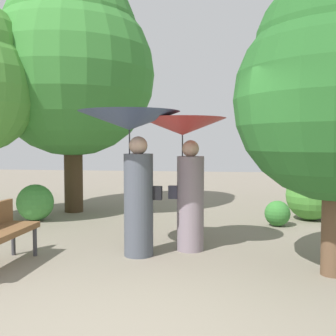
% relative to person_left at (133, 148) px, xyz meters
% --- Properties ---
extents(ground_plane, '(40.00, 40.00, 0.00)m').
position_rel_person_left_xyz_m(ground_plane, '(0.45, -2.36, -1.59)').
color(ground_plane, gray).
extents(person_left, '(1.48, 1.48, 2.12)m').
position_rel_person_left_xyz_m(person_left, '(0.00, 0.00, 0.00)').
color(person_left, '#474C56').
rests_on(person_left, ground).
extents(person_right, '(1.34, 1.34, 2.04)m').
position_rel_person_left_xyz_m(person_right, '(0.73, 0.41, -0.10)').
color(person_right, gray).
rests_on(person_right, ground).
extents(tree_mid_left, '(3.91, 3.91, 5.75)m').
position_rel_person_left_xyz_m(tree_mid_left, '(-2.30, 3.50, 2.00)').
color(tree_mid_left, '#42301E').
rests_on(tree_mid_left, ground).
extents(bush_path_left, '(0.78, 0.78, 0.78)m').
position_rel_person_left_xyz_m(bush_path_left, '(-2.69, 2.30, -1.20)').
color(bush_path_left, '#428C3D').
rests_on(bush_path_left, ground).
extents(bush_path_right, '(0.51, 0.51, 0.51)m').
position_rel_person_left_xyz_m(bush_path_right, '(2.37, 2.48, -1.33)').
color(bush_path_right, '#387F33').
rests_on(bush_path_right, ground).
extents(bush_behind_bench, '(1.07, 1.07, 1.07)m').
position_rel_person_left_xyz_m(bush_behind_bench, '(3.16, 3.24, -1.05)').
color(bush_behind_bench, '#4C9338').
rests_on(bush_behind_bench, ground).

